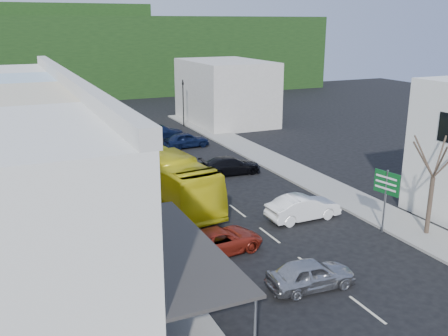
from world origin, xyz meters
TOP-DOWN VIEW (x-y plane):
  - ground at (0.00, 0.00)m, footprint 120.00×120.00m
  - sidewalk_left at (-7.50, 10.00)m, footprint 3.00×52.00m
  - sidewalk_right at (7.50, 10.00)m, footprint 3.00×52.00m
  - shopfront_row at (-12.49, 5.00)m, footprint 8.25×30.00m
  - distant_block_left at (-12.00, 27.00)m, footprint 8.00×10.00m
  - distant_block_right at (11.00, 30.00)m, footprint 8.00×12.00m
  - hillside at (-1.45, 65.09)m, footprint 80.00×26.00m
  - bus at (-3.74, 7.70)m, footprint 3.96×11.82m
  - car_silver at (-1.13, -5.62)m, footprint 4.49×2.03m
  - car_white at (2.90, 1.21)m, footprint 4.44×1.89m
  - car_red at (-3.32, -0.79)m, footprint 4.81×2.48m
  - car_black_near at (2.87, 11.16)m, footprint 4.57×2.02m
  - car_navy_mid at (2.72, 20.45)m, footprint 4.50×2.06m
  - car_black_far at (-2.76, 19.16)m, footprint 4.42×1.85m
  - car_navy_far at (1.86, 25.20)m, footprint 4.66×2.27m
  - pedestrian_left at (-8.50, 3.93)m, footprint 0.59×0.70m
  - direction_sign at (5.87, -2.16)m, footprint 0.76×1.66m
  - street_tree at (7.75, -3.48)m, footprint 2.82×2.82m
  - traffic_signal at (5.80, 29.73)m, footprint 0.55×1.05m

SIDE VIEW (x-z plane):
  - ground at x=0.00m, z-range 0.00..0.00m
  - sidewalk_left at x=-7.50m, z-range 0.00..0.15m
  - sidewalk_right at x=7.50m, z-range 0.00..0.15m
  - car_silver at x=-1.13m, z-range 0.00..1.40m
  - car_white at x=2.90m, z-range 0.00..1.40m
  - car_red at x=-3.32m, z-range 0.00..1.40m
  - car_black_near at x=2.87m, z-range 0.00..1.40m
  - car_navy_mid at x=2.72m, z-range 0.00..1.40m
  - car_black_far at x=-2.76m, z-range 0.00..1.40m
  - car_navy_far at x=1.86m, z-range 0.00..1.40m
  - pedestrian_left at x=-8.50m, z-range 0.15..1.85m
  - bus at x=-3.74m, z-range 0.00..3.10m
  - direction_sign at x=5.87m, z-range 0.00..3.55m
  - traffic_signal at x=5.80m, z-range 0.00..5.12m
  - distant_block_left at x=-12.00m, z-range 0.00..6.00m
  - street_tree at x=7.75m, z-range 0.00..6.56m
  - distant_block_right at x=11.00m, z-range 0.00..7.00m
  - shopfront_row at x=-12.49m, z-range 0.00..8.00m
  - hillside at x=-1.45m, z-range -0.27..13.73m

